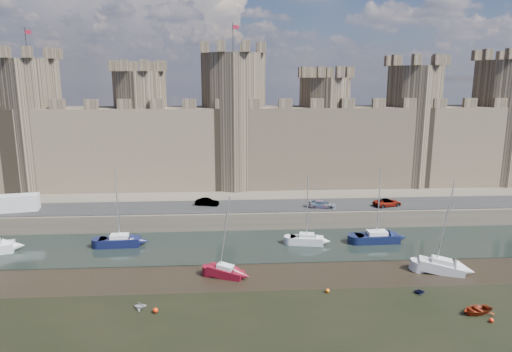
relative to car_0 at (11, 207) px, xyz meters
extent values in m
cube|color=black|center=(30.33, -9.25, -3.13)|extent=(160.00, 12.00, 0.08)
cube|color=#4C443A|center=(30.33, 26.75, -1.92)|extent=(160.00, 60.00, 2.50)
cube|color=black|center=(30.33, 0.75, -0.62)|extent=(160.00, 7.00, 0.10)
cube|color=#42382B|center=(30.33, 14.75, 6.33)|extent=(100.00, 9.00, 14.00)
cylinder|color=#42382B|center=(-1.67, 14.75, 10.33)|extent=(10.00, 10.00, 22.00)
cylinder|color=black|center=(-1.67, 14.75, 23.83)|extent=(0.10, 0.10, 5.00)
cube|color=maroon|center=(-1.17, 14.75, 25.63)|extent=(1.00, 0.03, 0.60)
cylinder|color=#42382B|center=(16.33, 14.75, 9.33)|extent=(9.00, 9.00, 20.00)
cylinder|color=#42382B|center=(32.33, 14.75, 10.83)|extent=(11.00, 11.00, 23.00)
cylinder|color=black|center=(32.33, 14.75, 24.83)|extent=(0.10, 0.10, 5.00)
cube|color=maroon|center=(32.83, 14.75, 26.63)|extent=(1.00, 0.03, 0.60)
cylinder|color=#42382B|center=(48.33, 14.75, 8.83)|extent=(9.00, 9.00, 19.00)
cylinder|color=#42382B|center=(64.33, 14.75, 9.83)|extent=(10.00, 10.00, 21.00)
cylinder|color=#42382B|center=(80.33, 14.75, 10.33)|extent=(10.00, 10.00, 22.00)
imported|color=gray|center=(0.00, 0.00, 0.00)|extent=(4.22, 2.56, 1.34)
imported|color=gray|center=(27.99, 1.41, -0.09)|extent=(3.72, 2.03, 1.16)
imported|color=gray|center=(45.08, -0.88, -0.09)|extent=(4.21, 2.26, 1.16)
imported|color=gray|center=(55.04, -0.60, -0.08)|extent=(4.68, 3.14, 1.19)
cube|color=silver|center=(0.85, 0.25, 0.55)|extent=(5.91, 3.28, 2.44)
cube|color=black|center=(17.11, -8.48, -2.54)|extent=(5.18, 2.22, 1.11)
cube|color=silver|center=(17.11, -8.48, -1.73)|extent=(2.33, 1.49, 0.51)
cylinder|color=silver|center=(17.11, -8.48, 2.57)|extent=(0.14, 0.14, 9.10)
cube|color=silver|center=(41.35, -9.28, -2.58)|extent=(4.54, 2.42, 1.01)
cube|color=silver|center=(41.35, -9.28, -1.85)|extent=(2.09, 1.50, 0.46)
cylinder|color=silver|center=(41.35, -9.28, 2.07)|extent=(0.14, 0.14, 8.29)
cube|color=black|center=(50.75, -9.13, -2.55)|extent=(5.74, 2.39, 1.08)
cube|color=silver|center=(50.75, -9.13, -1.76)|extent=(2.57, 1.62, 0.49)
cylinder|color=silver|center=(50.75, -9.13, 2.42)|extent=(0.14, 0.14, 8.86)
cube|color=maroon|center=(30.75, -18.60, -2.67)|extent=(4.19, 2.81, 0.99)
cube|color=silver|center=(30.75, -18.60, -1.95)|extent=(2.00, 1.61, 0.45)
cylinder|color=silver|center=(30.75, -18.60, 1.89)|extent=(0.14, 0.14, 8.13)
cube|color=silver|center=(54.89, -18.92, -2.60)|extent=(5.24, 3.43, 1.15)
cube|color=silver|center=(54.89, -18.92, -1.76)|extent=(2.49, 1.98, 0.52)
cylinder|color=silver|center=(54.89, -18.92, 2.68)|extent=(0.14, 0.14, 9.40)
imported|color=silver|center=(22.74, -25.20, -2.83)|extent=(1.54, 1.41, 0.69)
imported|color=maroon|center=(54.00, -27.96, -2.85)|extent=(3.65, 3.06, 0.65)
imported|color=black|center=(50.30, -23.86, -2.86)|extent=(1.37, 1.26, 0.62)
sphere|color=red|center=(24.29, -26.00, -2.92)|extent=(0.50, 0.50, 0.50)
sphere|color=orange|center=(41.13, -22.99, -2.96)|extent=(0.43, 0.43, 0.43)
sphere|color=#FF280B|center=(54.47, -29.63, -2.97)|extent=(0.41, 0.41, 0.41)
camera|label=1|loc=(31.17, -65.27, 18.09)|focal=32.00mm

